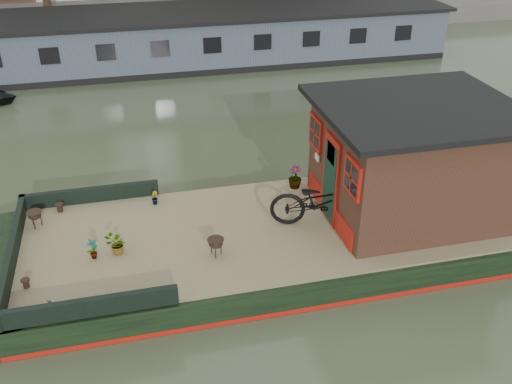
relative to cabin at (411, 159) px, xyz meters
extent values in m
plane|color=#313924|center=(-2.19, 0.00, -1.88)|extent=(120.00, 120.00, 0.00)
cube|color=black|center=(-2.19, 0.00, -1.58)|extent=(12.00, 4.00, 0.60)
cylinder|color=black|center=(-8.19, 0.00, -1.58)|extent=(4.00, 4.00, 0.60)
cube|color=#9E160E|center=(-2.19, 0.00, -1.82)|extent=(12.02, 4.02, 0.10)
cube|color=olive|center=(-2.19, 0.00, -1.25)|extent=(11.80, 3.80, 0.05)
cube|color=black|center=(-8.11, 0.00, -1.05)|extent=(0.12, 4.00, 0.35)
cube|color=black|center=(-6.69, 1.92, -1.05)|extent=(3.00, 0.12, 0.35)
cube|color=black|center=(-6.69, -1.92, -1.05)|extent=(3.00, 0.12, 0.35)
cube|color=black|center=(0.01, 0.00, -0.08)|extent=(3.50, 3.00, 2.30)
cube|color=black|center=(0.01, 0.00, 1.13)|extent=(4.00, 3.50, 0.12)
cube|color=#9E160E|center=(-1.77, 0.00, -0.28)|extent=(0.06, 0.80, 1.90)
cube|color=black|center=(-1.79, 0.00, -0.33)|extent=(0.04, 0.64, 1.70)
cube|color=#9E160E|center=(-1.77, -1.05, 0.32)|extent=(0.06, 0.72, 0.72)
cube|color=#9E160E|center=(-1.77, 1.05, 0.32)|extent=(0.06, 0.72, 0.72)
imported|color=black|center=(-1.99, -0.18, -0.66)|extent=(2.28, 1.34, 1.13)
imported|color=#A04C2D|center=(-6.62, -0.29, -1.01)|extent=(0.27, 0.28, 0.44)
imported|color=maroon|center=(-5.31, 1.50, -1.08)|extent=(0.16, 0.19, 0.30)
imported|color=brown|center=(-6.17, -0.24, -1.01)|extent=(0.51, 0.51, 0.43)
imported|color=#9F3A2B|center=(-2.06, 1.49, -0.95)|extent=(0.42, 0.42, 0.55)
imported|color=#95382B|center=(-7.30, -1.70, -1.09)|extent=(0.12, 0.16, 0.27)
cylinder|color=black|center=(-7.34, 1.65, -1.13)|extent=(0.17, 0.17, 0.20)
cylinder|color=black|center=(-7.79, -0.90, -1.14)|extent=(0.16, 0.16, 0.18)
cube|color=#434D5A|center=(-2.19, 14.00, -0.88)|extent=(20.00, 4.00, 2.00)
cube|color=black|center=(-2.19, 14.00, 0.17)|extent=(20.40, 4.40, 0.12)
cube|color=black|center=(-2.19, 14.00, -1.76)|extent=(20.00, 4.05, 0.24)
cube|color=#47443F|center=(-2.19, 20.50, -1.43)|extent=(60.00, 6.00, 0.90)
camera|label=1|loc=(-5.67, -9.62, 5.32)|focal=40.00mm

